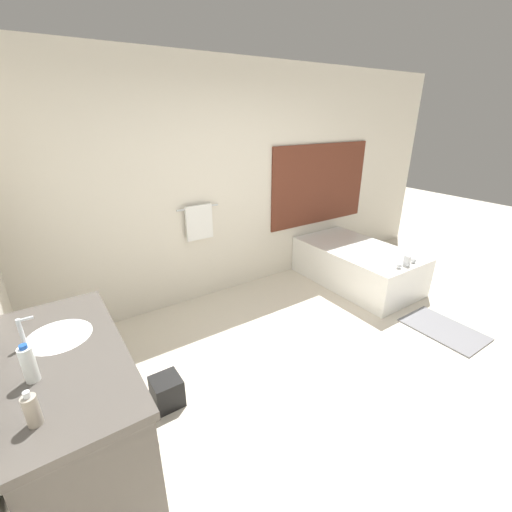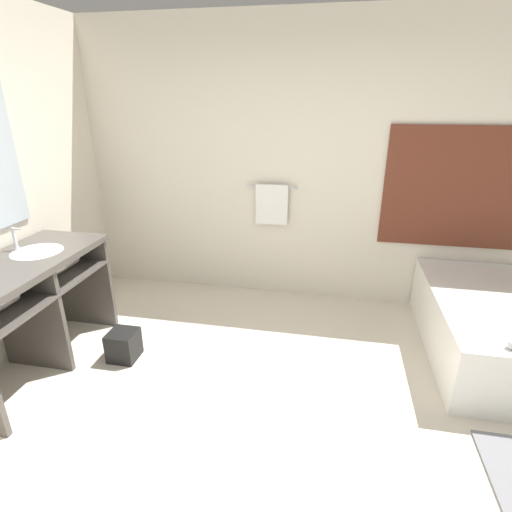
% 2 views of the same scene
% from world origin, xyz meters
% --- Properties ---
extents(ground_plane, '(16.00, 16.00, 0.00)m').
position_xyz_m(ground_plane, '(0.00, 0.00, 0.00)').
color(ground_plane, beige).
rests_on(ground_plane, ground).
extents(wall_back_with_blinds, '(7.40, 0.13, 2.70)m').
position_xyz_m(wall_back_with_blinds, '(0.06, 2.23, 1.34)').
color(wall_back_with_blinds, silver).
rests_on(wall_back_with_blinds, ground_plane).
extents(vanity_counter, '(0.62, 1.37, 0.89)m').
position_xyz_m(vanity_counter, '(-1.88, 0.59, 0.65)').
color(vanity_counter, '#4C4742').
rests_on(vanity_counter, ground_plane).
extents(sink_faucet, '(0.09, 0.04, 0.18)m').
position_xyz_m(sink_faucet, '(-2.05, 0.76, 0.98)').
color(sink_faucet, silver).
rests_on(sink_faucet, vanity_counter).
extents(bathtub, '(0.91, 1.59, 0.62)m').
position_xyz_m(bathtub, '(1.60, 1.39, 0.28)').
color(bathtub, white).
rests_on(bathtub, ground_plane).
extents(water_bottle_1, '(0.07, 0.07, 0.21)m').
position_xyz_m(water_bottle_1, '(-2.03, 0.42, 0.99)').
color(water_bottle_1, silver).
rests_on(water_bottle_1, vanity_counter).
extents(soap_dispenser, '(0.06, 0.06, 0.18)m').
position_xyz_m(soap_dispenser, '(-2.03, 0.11, 0.97)').
color(soap_dispenser, gray).
rests_on(soap_dispenser, vanity_counter).
extents(waste_bin, '(0.22, 0.22, 0.24)m').
position_xyz_m(waste_bin, '(-1.28, 0.78, 0.12)').
color(waste_bin, black).
rests_on(waste_bin, ground_plane).
extents(bath_mat, '(0.51, 0.77, 0.02)m').
position_xyz_m(bath_mat, '(1.51, 0.10, 0.01)').
color(bath_mat, slate).
rests_on(bath_mat, ground_plane).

